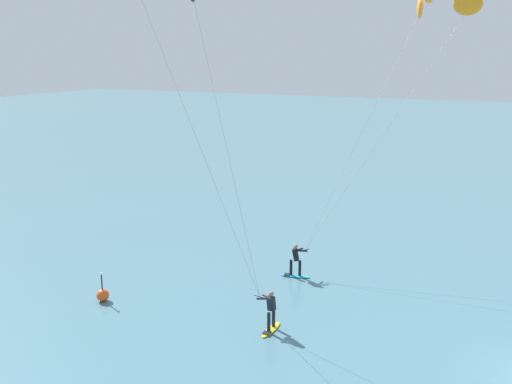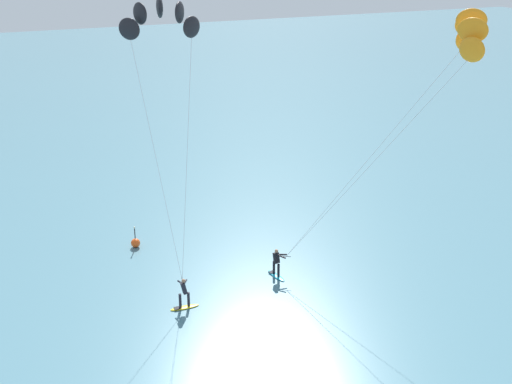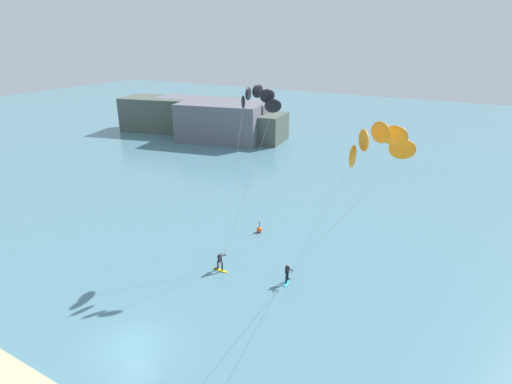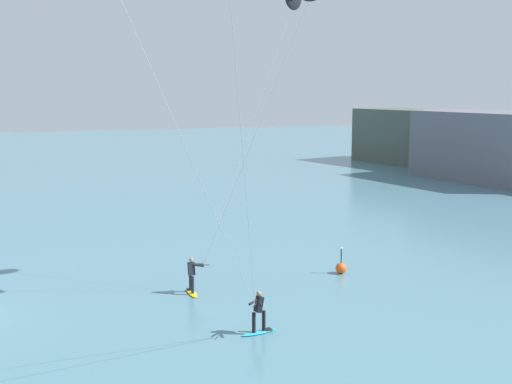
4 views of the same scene
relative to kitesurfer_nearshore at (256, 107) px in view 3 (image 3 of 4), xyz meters
The scene contains 5 objects.
ground_plane 20.06m from the kitesurfer_nearshore, 91.89° to the right, with size 240.00×240.00×0.00m, color slate.
kitesurfer_nearshore is the anchor object (origin of this frame).
kitesurfer_mid_water 14.45m from the kitesurfer_nearshore, 35.36° to the right, with size 9.20×7.91×14.72m.
marker_buoy 13.38m from the kitesurfer_nearshore, 113.79° to the left, with size 0.56×0.56×1.38m.
distant_headland 48.24m from the kitesurfer_nearshore, 130.98° to the left, with size 35.30×15.42×6.90m.
Camera 3 is at (17.28, -14.28, 18.83)m, focal length 28.86 mm.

